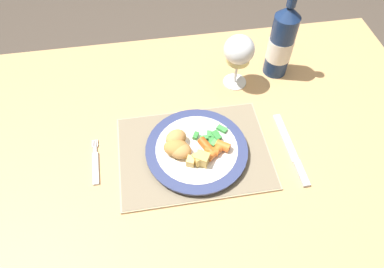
# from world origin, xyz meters

# --- Properties ---
(ground_plane) EXTENTS (6.00, 6.00, 0.00)m
(ground_plane) POSITION_xyz_m (0.00, 0.00, 0.00)
(ground_plane) COLOR #4C4238
(dining_table) EXTENTS (1.23, 0.83, 0.74)m
(dining_table) POSITION_xyz_m (0.00, 0.00, 0.64)
(dining_table) COLOR tan
(dining_table) RESTS_ON ground
(placemat) EXTENTS (0.37, 0.27, 0.01)m
(placemat) POSITION_xyz_m (-0.05, -0.05, 0.74)
(placemat) COLOR tan
(placemat) RESTS_ON dining_table
(dinner_plate) EXTENTS (0.25, 0.25, 0.02)m
(dinner_plate) POSITION_xyz_m (-0.04, -0.05, 0.76)
(dinner_plate) COLOR white
(dinner_plate) RESTS_ON placemat
(breaded_croquettes) EXTENTS (0.08, 0.10, 0.04)m
(breaded_croquettes) POSITION_xyz_m (-0.09, -0.05, 0.78)
(breaded_croquettes) COLOR tan
(breaded_croquettes) RESTS_ON dinner_plate
(green_beans_pile) EXTENTS (0.09, 0.06, 0.01)m
(green_beans_pile) POSITION_xyz_m (0.00, -0.03, 0.77)
(green_beans_pile) COLOR green
(green_beans_pile) RESTS_ON dinner_plate
(glazed_carrots) EXTENTS (0.08, 0.07, 0.02)m
(glazed_carrots) POSITION_xyz_m (-0.01, -0.07, 0.78)
(glazed_carrots) COLOR orange
(glazed_carrots) RESTS_ON dinner_plate
(fork) EXTENTS (0.02, 0.13, 0.01)m
(fork) POSITION_xyz_m (-0.29, -0.04, 0.74)
(fork) COLOR silver
(fork) RESTS_ON dining_table
(table_knife) EXTENTS (0.02, 0.22, 0.01)m
(table_knife) POSITION_xyz_m (0.19, -0.09, 0.74)
(table_knife) COLOR silver
(table_knife) RESTS_ON dining_table
(wine_glass) EXTENTS (0.08, 0.08, 0.16)m
(wine_glass) POSITION_xyz_m (0.11, 0.18, 0.85)
(wine_glass) COLOR silver
(wine_glass) RESTS_ON dining_table
(bottle) EXTENTS (0.07, 0.07, 0.28)m
(bottle) POSITION_xyz_m (0.24, 0.21, 0.85)
(bottle) COLOR navy
(bottle) RESTS_ON dining_table
(roast_potatoes) EXTENTS (0.06, 0.04, 0.03)m
(roast_potatoes) POSITION_xyz_m (-0.04, -0.09, 0.78)
(roast_potatoes) COLOR #DBB256
(roast_potatoes) RESTS_ON dinner_plate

